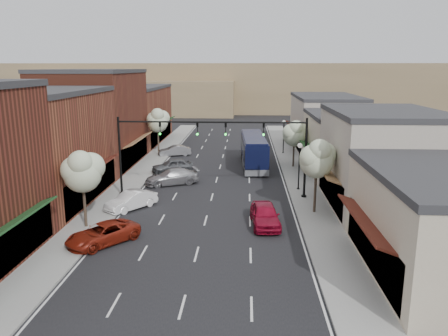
# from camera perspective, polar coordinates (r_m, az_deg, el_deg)

# --- Properties ---
(ground) EXTENTS (160.00, 160.00, 0.00)m
(ground) POSITION_cam_1_polar(r_m,az_deg,el_deg) (30.84, -2.76, -8.13)
(ground) COLOR black
(ground) RESTS_ON ground
(sidewalk_left) EXTENTS (2.80, 73.00, 0.15)m
(sidewalk_left) POSITION_cam_1_polar(r_m,az_deg,el_deg) (49.71, -10.31, -0.01)
(sidewalk_left) COLOR gray
(sidewalk_left) RESTS_ON ground
(sidewalk_right) EXTENTS (2.80, 73.00, 0.15)m
(sidewalk_right) POSITION_cam_1_polar(r_m,az_deg,el_deg) (48.69, 9.31, -0.25)
(sidewalk_right) COLOR gray
(sidewalk_right) RESTS_ON ground
(curb_left) EXTENTS (0.25, 73.00, 0.17)m
(curb_left) POSITION_cam_1_polar(r_m,az_deg,el_deg) (49.40, -8.73, -0.03)
(curb_left) COLOR gray
(curb_left) RESTS_ON ground
(curb_right) EXTENTS (0.25, 73.00, 0.17)m
(curb_right) POSITION_cam_1_polar(r_m,az_deg,el_deg) (48.56, 7.67, -0.23)
(curb_right) COLOR gray
(curb_right) RESTS_ON ground
(bldg_left_midnear) EXTENTS (10.14, 14.10, 9.40)m
(bldg_left_midnear) POSITION_cam_1_polar(r_m,az_deg,el_deg) (39.18, -23.12, 2.48)
(bldg_left_midnear) COLOR brown
(bldg_left_midnear) RESTS_ON ground
(bldg_left_midfar) EXTENTS (10.14, 14.10, 10.90)m
(bldg_left_midfar) POSITION_cam_1_polar(r_m,az_deg,el_deg) (51.88, -16.50, 6.18)
(bldg_left_midfar) COLOR maroon
(bldg_left_midfar) RESTS_ON ground
(bldg_left_far) EXTENTS (10.14, 18.10, 8.40)m
(bldg_left_far) POSITION_cam_1_polar(r_m,az_deg,el_deg) (67.22, -11.94, 6.82)
(bldg_left_far) COLOR brown
(bldg_left_far) RESTS_ON ground
(bldg_right_near) EXTENTS (9.14, 12.10, 5.90)m
(bldg_right_near) POSITION_cam_1_polar(r_m,az_deg,el_deg) (26.34, 27.02, -6.61)
(bldg_right_near) COLOR #C2B39A
(bldg_right_near) RESTS_ON ground
(bldg_right_midnear) EXTENTS (9.14, 12.10, 7.90)m
(bldg_right_midnear) POSITION_cam_1_polar(r_m,az_deg,el_deg) (36.96, 19.84, 0.99)
(bldg_right_midnear) COLOR #ABA092
(bldg_right_midnear) RESTS_ON ground
(bldg_right_midfar) EXTENTS (9.14, 12.10, 6.40)m
(bldg_right_midfar) POSITION_cam_1_polar(r_m,az_deg,el_deg) (48.49, 15.75, 3.11)
(bldg_right_midfar) COLOR #C2B39A
(bldg_right_midfar) RESTS_ON ground
(bldg_right_far) EXTENTS (9.14, 16.10, 7.40)m
(bldg_right_far) POSITION_cam_1_polar(r_m,az_deg,el_deg) (62.01, 13.01, 5.80)
(bldg_right_far) COLOR #ABA092
(bldg_right_far) RESTS_ON ground
(hill_far) EXTENTS (120.00, 30.00, 12.00)m
(hill_far) POSITION_cam_1_polar(r_m,az_deg,el_deg) (118.76, 1.57, 10.58)
(hill_far) COLOR #7A6647
(hill_far) RESTS_ON ground
(hill_near) EXTENTS (50.00, 20.00, 8.00)m
(hill_near) POSITION_cam_1_polar(r_m,az_deg,el_deg) (110.45, -11.84, 9.08)
(hill_near) COLOR #7A6647
(hill_near) RESTS_ON ground
(signal_mast_right) EXTENTS (8.22, 0.46, 7.00)m
(signal_mast_right) POSITION_cam_1_polar(r_m,az_deg,el_deg) (37.28, 7.03, 2.89)
(signal_mast_right) COLOR black
(signal_mast_right) RESTS_ON ground
(signal_mast_left) EXTENTS (8.22, 0.46, 7.00)m
(signal_mast_left) POSITION_cam_1_polar(r_m,az_deg,el_deg) (38.16, -10.08, 3.03)
(signal_mast_left) COLOR black
(signal_mast_left) RESTS_ON ground
(tree_right_near) EXTENTS (2.85, 2.65, 5.95)m
(tree_right_near) POSITION_cam_1_polar(r_m,az_deg,el_deg) (33.66, 12.12, 1.31)
(tree_right_near) COLOR #47382B
(tree_right_near) RESTS_ON ground
(tree_right_far) EXTENTS (2.85, 2.65, 5.43)m
(tree_right_far) POSITION_cam_1_polar(r_m,az_deg,el_deg) (49.37, 9.24, 4.57)
(tree_right_far) COLOR #47382B
(tree_right_far) RESTS_ON ground
(tree_left_near) EXTENTS (2.85, 2.65, 5.69)m
(tree_left_near) POSITION_cam_1_polar(r_m,az_deg,el_deg) (31.45, -18.00, -0.30)
(tree_left_near) COLOR #47382B
(tree_left_near) RESTS_ON ground
(tree_left_far) EXTENTS (2.85, 2.65, 6.13)m
(tree_left_far) POSITION_cam_1_polar(r_m,az_deg,el_deg) (56.07, -8.63, 6.22)
(tree_left_far) COLOR #47382B
(tree_left_far) RESTS_ON ground
(lamp_post_near) EXTENTS (0.44, 0.44, 4.44)m
(lamp_post_near) POSITION_cam_1_polar(r_m,az_deg,el_deg) (40.24, 9.82, 1.21)
(lamp_post_near) COLOR black
(lamp_post_near) RESTS_ON ground
(lamp_post_far) EXTENTS (0.44, 0.44, 4.44)m
(lamp_post_far) POSITION_cam_1_polar(r_m,az_deg,el_deg) (57.39, 7.81, 4.79)
(lamp_post_far) COLOR black
(lamp_post_far) RESTS_ON ground
(coach_bus) EXTENTS (3.09, 11.58, 3.51)m
(coach_bus) POSITION_cam_1_polar(r_m,az_deg,el_deg) (50.11, 3.88, 2.33)
(coach_bus) COLOR black
(coach_bus) RESTS_ON ground
(red_hatchback) EXTENTS (2.30, 4.92, 1.63)m
(red_hatchback) POSITION_cam_1_polar(r_m,az_deg,el_deg) (31.55, 5.36, -6.10)
(red_hatchback) COLOR maroon
(red_hatchback) RESTS_ON ground
(parked_car_a) EXTENTS (4.77, 5.14, 1.34)m
(parked_car_a) POSITION_cam_1_polar(r_m,az_deg,el_deg) (29.42, -15.55, -8.29)
(parked_car_a) COLOR maroon
(parked_car_a) RESTS_ON ground
(parked_car_b) EXTENTS (3.86, 4.45, 1.45)m
(parked_car_b) POSITION_cam_1_polar(r_m,az_deg,el_deg) (35.76, -12.04, -4.17)
(parked_car_b) COLOR white
(parked_car_b) RESTS_ON ground
(parked_car_c) EXTENTS (5.59, 3.96, 1.50)m
(parked_car_c) POSITION_cam_1_polar(r_m,az_deg,el_deg) (42.56, -6.82, -1.16)
(parked_car_c) COLOR #9D9CA2
(parked_car_c) RESTS_ON ground
(parked_car_d) EXTENTS (4.77, 3.55, 1.51)m
(parked_car_d) POSITION_cam_1_polar(r_m,az_deg,el_deg) (47.32, -6.75, 0.29)
(parked_car_d) COLOR #505357
(parked_car_d) RESTS_ON ground
(parked_car_e) EXTENTS (4.29, 2.67, 1.34)m
(parked_car_e) POSITION_cam_1_polar(r_m,az_deg,el_deg) (56.28, -6.45, 2.26)
(parked_car_e) COLOR #95969A
(parked_car_e) RESTS_ON ground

